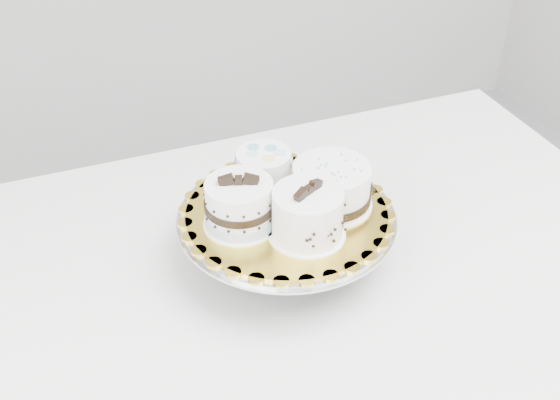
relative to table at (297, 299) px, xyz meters
name	(u,v)px	position (x,y,z in m)	size (l,w,h in m)	color
table	(297,299)	(0.00, 0.00, 0.00)	(1.30, 0.89, 0.75)	white
cake_stand	(286,228)	(-0.01, 0.03, 0.14)	(0.35, 0.35, 0.09)	gray
cake_board	(286,212)	(-0.01, 0.03, 0.17)	(0.32, 0.32, 0.00)	gold
cake_swirl	(307,215)	(0.00, -0.04, 0.21)	(0.14, 0.14, 0.09)	white
cake_banded	(240,206)	(-0.09, 0.03, 0.20)	(0.13, 0.13, 0.09)	white
cake_dots	(264,170)	(-0.02, 0.10, 0.20)	(0.11, 0.11, 0.07)	white
cake_ribbon	(332,187)	(0.07, 0.02, 0.20)	(0.14, 0.13, 0.07)	white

